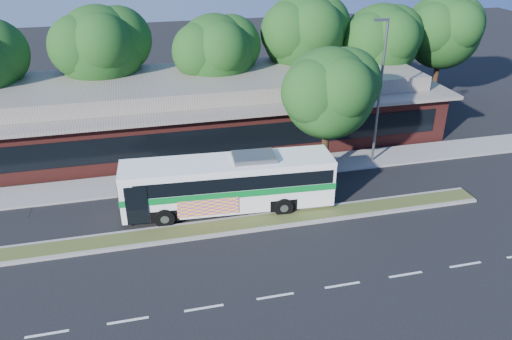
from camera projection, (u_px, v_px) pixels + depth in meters
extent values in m
plane|color=black|center=(249.00, 231.00, 25.15)|extent=(120.00, 120.00, 0.00)
cube|color=#404D20|center=(246.00, 224.00, 25.64)|extent=(26.00, 1.10, 0.15)
cube|color=gray|center=(225.00, 174.00, 30.68)|extent=(44.00, 2.60, 0.12)
cube|color=#58201B|center=(208.00, 114.00, 35.73)|extent=(32.00, 10.00, 3.20)
cube|color=slate|center=(207.00, 91.00, 34.95)|extent=(33.20, 11.20, 0.24)
cube|color=slate|center=(206.00, 83.00, 34.67)|extent=(30.00, 8.00, 1.00)
cube|color=black|center=(220.00, 140.00, 31.31)|extent=(30.00, 0.06, 1.60)
cylinder|color=slate|center=(379.00, 95.00, 30.38)|extent=(0.16, 0.16, 9.00)
cube|color=slate|center=(382.00, 20.00, 28.28)|extent=(0.90, 0.18, 0.14)
cylinder|color=black|center=(107.00, 102.00, 36.63)|extent=(0.44, 0.44, 4.20)
sphere|color=#1B4416|center=(100.00, 49.00, 34.88)|extent=(6.00, 6.00, 6.00)
sphere|color=#1B4416|center=(119.00, 40.00, 35.34)|extent=(4.68, 4.68, 4.68)
cylinder|color=black|center=(217.00, 101.00, 37.54)|extent=(0.44, 0.44, 3.78)
sphere|color=#1B4416|center=(215.00, 53.00, 35.94)|extent=(5.60, 5.60, 5.60)
sphere|color=#1B4416|center=(231.00, 45.00, 36.37)|extent=(4.37, 4.37, 4.37)
cylinder|color=black|center=(301.00, 86.00, 39.75)|extent=(0.44, 0.44, 4.41)
sphere|color=#1B4416|center=(303.00, 35.00, 37.93)|extent=(6.20, 6.20, 6.20)
sphere|color=#1B4416|center=(319.00, 26.00, 38.41)|extent=(4.84, 4.84, 4.84)
cylinder|color=black|center=(376.00, 88.00, 40.28)|extent=(0.44, 0.44, 3.86)
sphere|color=#1B4416|center=(381.00, 42.00, 38.63)|extent=(5.80, 5.80, 5.80)
sphere|color=#1B4416|center=(394.00, 34.00, 39.08)|extent=(4.52, 4.52, 4.52)
cylinder|color=black|center=(435.00, 78.00, 42.36)|extent=(0.44, 0.44, 4.12)
sphere|color=#1B4416|center=(443.00, 32.00, 40.63)|extent=(6.00, 6.00, 6.00)
sphere|color=#1B4416|center=(456.00, 24.00, 41.09)|extent=(4.68, 4.68, 4.68)
cube|color=white|center=(228.00, 183.00, 26.41)|extent=(11.22, 3.04, 2.55)
cube|color=black|center=(233.00, 174.00, 26.22)|extent=(10.34, 3.03, 0.77)
cube|color=white|center=(228.00, 163.00, 25.88)|extent=(11.24, 3.06, 0.24)
cube|color=#057929|center=(228.00, 184.00, 26.44)|extent=(11.28, 3.10, 0.35)
cube|color=black|center=(120.00, 187.00, 25.39)|extent=(0.18, 2.08, 1.58)
cube|color=black|center=(330.00, 165.00, 27.01)|extent=(0.18, 1.93, 1.02)
cube|color=#CE3CA4|center=(208.00, 207.00, 25.45)|extent=(3.14, 0.24, 0.92)
cube|color=slate|center=(254.00, 157.00, 25.99)|extent=(2.31, 1.61, 0.28)
cylinder|color=black|center=(165.00, 218.00, 25.33)|extent=(1.04, 0.40, 1.02)
cylinder|color=black|center=(164.00, 196.00, 27.37)|extent=(1.04, 0.40, 1.02)
cylinder|color=black|center=(284.00, 207.00, 26.31)|extent=(1.04, 0.40, 1.02)
cylinder|color=black|center=(274.00, 186.00, 28.35)|extent=(1.04, 0.40, 1.02)
cylinder|color=black|center=(325.00, 147.00, 30.23)|extent=(0.44, 0.44, 3.52)
sphere|color=#1B4416|center=(329.00, 93.00, 28.73)|extent=(5.31, 5.31, 5.31)
sphere|color=#1B4416|center=(346.00, 83.00, 29.14)|extent=(4.14, 4.14, 4.14)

